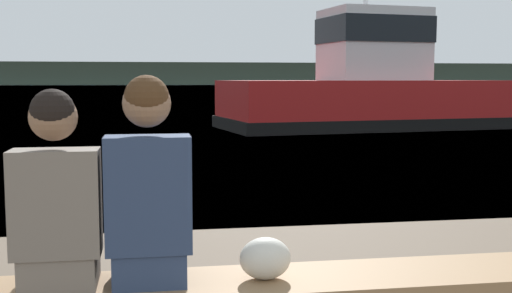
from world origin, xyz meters
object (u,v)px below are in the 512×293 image
at_px(shopping_bag, 265,258).
at_px(tugboat_red, 364,91).
at_px(person_right, 148,189).
at_px(bench_main, 305,291).
at_px(person_left, 56,199).

distance_m(shopping_bag, tugboat_red, 16.36).
distance_m(person_right, tugboat_red, 16.55).
bearing_deg(bench_main, tugboat_red, 70.15).
height_order(bench_main, tugboat_red, tugboat_red).
relative_size(person_right, tugboat_red, 0.12).
xyz_separation_m(person_left, shopping_bag, (1.00, -0.01, -0.33)).
bearing_deg(tugboat_red, person_right, 149.39).
bearing_deg(tugboat_red, bench_main, 151.93).
xyz_separation_m(bench_main, tugboat_red, (5.52, 15.30, 0.74)).
relative_size(bench_main, person_right, 6.47).
distance_m(bench_main, person_right, 0.96).
height_order(person_right, shopping_bag, person_right).
distance_m(person_left, shopping_bag, 1.05).
xyz_separation_m(bench_main, person_left, (-1.21, -0.00, 0.52)).
relative_size(bench_main, person_left, 6.90).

